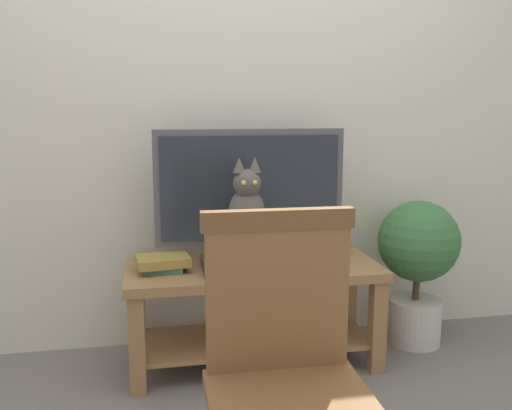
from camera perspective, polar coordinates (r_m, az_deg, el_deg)
The scene contains 8 objects.
back_wall at distance 2.96m, azimuth -2.88°, elevation 12.99°, with size 7.00×0.12×2.80m, color beige.
tv_stand at distance 2.73m, azimuth -0.20°, elevation -9.32°, with size 1.21×0.49×0.49m.
tv at distance 2.71m, azimuth -0.61°, elevation 1.30°, with size 0.92×0.20×0.65m.
media_box at distance 2.62m, azimuth -1.08°, elevation -6.03°, with size 0.40×0.24×0.06m.
cat at distance 2.55m, azimuth -1.01°, elevation -1.66°, with size 0.20×0.34×0.48m.
wooden_chair at distance 1.63m, azimuth 3.07°, elevation -15.47°, with size 0.46×0.46×0.95m.
book_stack at distance 2.63m, azimuth -9.48°, elevation -5.84°, with size 0.26×0.20×0.07m.
potted_plant at distance 3.05m, azimuth 16.19°, elevation -5.19°, with size 0.42×0.42×0.77m.
Camera 1 is at (-0.42, -2.01, 1.25)m, focal length 39.16 mm.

